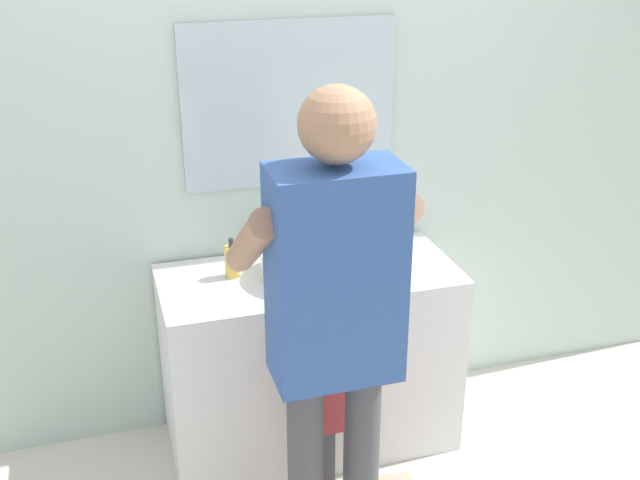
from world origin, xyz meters
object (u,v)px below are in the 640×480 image
object	(u,v)px
toothbrush_cup	(402,250)
child_toddler	(339,398)
adult_parent	(334,304)
soap_bottle	(232,261)

from	to	relation	value
toothbrush_cup	child_toddler	xyz separation A→B (m)	(-0.40, -0.40, -0.39)
child_toddler	toothbrush_cup	bearing A→B (deg)	45.03
child_toddler	adult_parent	world-z (taller)	adult_parent
soap_bottle	adult_parent	world-z (taller)	adult_parent
toothbrush_cup	child_toddler	distance (m)	0.69
soap_bottle	adult_parent	distance (m)	0.78
soap_bottle	toothbrush_cup	bearing A→B (deg)	-5.37
toothbrush_cup	adult_parent	bearing A→B (deg)	-127.16
toothbrush_cup	soap_bottle	distance (m)	0.70
adult_parent	child_toddler	bearing A→B (deg)	67.57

